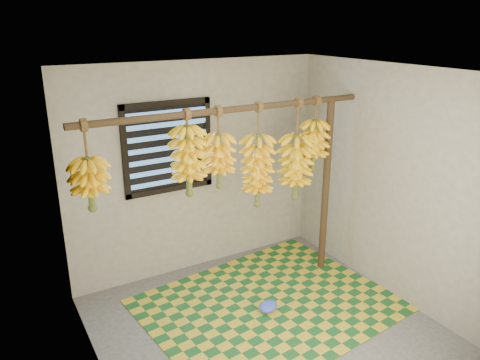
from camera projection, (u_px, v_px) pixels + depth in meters
floor at (269, 331)px, 4.43m from camera, size 3.00×3.00×0.01m
ceiling at (275, 72)px, 3.64m from camera, size 3.00×3.00×0.01m
wall_back at (198, 169)px, 5.27m from camera, size 3.00×0.01×2.40m
wall_left at (96, 256)px, 3.32m from camera, size 0.01×3.00×2.40m
wall_right at (395, 185)px, 4.75m from camera, size 0.01×3.00×2.40m
window at (168, 148)px, 4.98m from camera, size 1.00×0.04×1.00m
hanging_pole at (232, 110)px, 4.35m from camera, size 3.00×0.06×0.06m
support_post at (326, 188)px, 5.24m from camera, size 0.08×0.08×2.00m
woven_mat at (269, 305)px, 4.83m from camera, size 2.63×2.20×0.01m
plastic_bag at (268, 306)px, 4.71m from camera, size 0.27×0.24×0.09m
banana_bunch_a at (90, 184)px, 3.87m from camera, size 0.31×0.31×0.78m
banana_bunch_b at (188, 161)px, 4.27m from camera, size 0.32×0.32×0.81m
banana_bunch_c at (219, 161)px, 4.43m from camera, size 0.31×0.31×0.79m
banana_bunch_d at (258, 171)px, 4.70m from camera, size 0.33×0.33×1.08m
banana_bunch_e at (296, 167)px, 4.93m from camera, size 0.36×0.36×1.09m
banana_bunch_f at (314, 145)px, 4.98m from camera, size 0.30×0.30×0.80m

